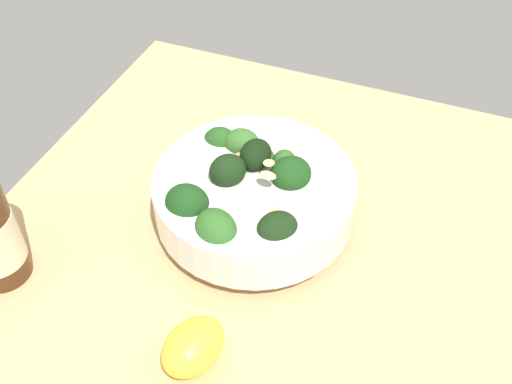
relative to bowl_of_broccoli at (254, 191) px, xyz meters
The scene contains 3 objects.
ground_plane 6.69cm from the bowl_of_broccoli, behind, with size 58.13×58.13×4.52cm, color tan.
bowl_of_broccoli is the anchor object (origin of this frame).
lemon_wedge 17.98cm from the bowl_of_broccoli, 94.18° to the left, with size 6.43×4.77×4.01cm, color yellow.
Camera 1 is at (-15.52, 41.83, 49.28)cm, focal length 42.81 mm.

